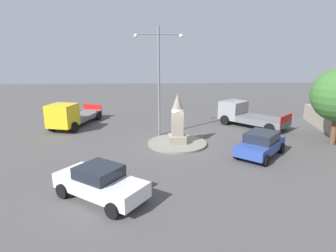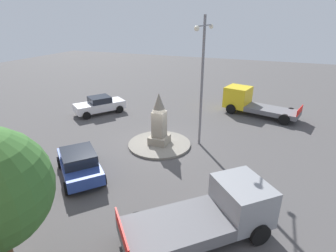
# 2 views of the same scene
# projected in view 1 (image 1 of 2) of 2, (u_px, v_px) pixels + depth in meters

# --- Properties ---
(ground_plane) EXTENTS (80.00, 80.00, 0.00)m
(ground_plane) POSITION_uv_depth(u_px,v_px,m) (177.00, 144.00, 19.22)
(ground_plane) COLOR #4F4C4C
(traffic_island) EXTENTS (4.05, 4.05, 0.14)m
(traffic_island) POSITION_uv_depth(u_px,v_px,m) (177.00, 143.00, 19.21)
(traffic_island) COLOR gray
(traffic_island) RESTS_ON ground
(monument) EXTENTS (1.17, 1.17, 3.37)m
(monument) POSITION_uv_depth(u_px,v_px,m) (177.00, 121.00, 18.80)
(monument) COLOR gray
(monument) RESTS_ON traffic_island
(streetlamp) EXTENTS (3.47, 0.28, 7.91)m
(streetlamp) POSITION_uv_depth(u_px,v_px,m) (159.00, 72.00, 20.23)
(streetlamp) COLOR slate
(streetlamp) RESTS_ON ground
(car_blue_passing) EXTENTS (3.86, 4.05, 1.46)m
(car_blue_passing) POSITION_uv_depth(u_px,v_px,m) (261.00, 144.00, 16.90)
(car_blue_passing) COLOR #2D479E
(car_blue_passing) RESTS_ON ground
(car_white_parked_left) EXTENTS (4.36, 3.75, 1.47)m
(car_white_parked_left) POSITION_uv_depth(u_px,v_px,m) (100.00, 182.00, 11.87)
(car_white_parked_left) COLOR silver
(car_white_parked_left) RESTS_ON ground
(truck_yellow_waiting) EXTENTS (3.45, 6.37, 2.18)m
(truck_yellow_waiting) POSITION_uv_depth(u_px,v_px,m) (70.00, 116.00, 23.12)
(truck_yellow_waiting) COLOR yellow
(truck_yellow_waiting) RESTS_ON ground
(truck_grey_near_island) EXTENTS (5.40, 5.61, 1.96)m
(truck_grey_near_island) POSITION_uv_depth(u_px,v_px,m) (246.00, 115.00, 24.01)
(truck_grey_near_island) COLOR gray
(truck_grey_near_island) RESTS_ON ground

